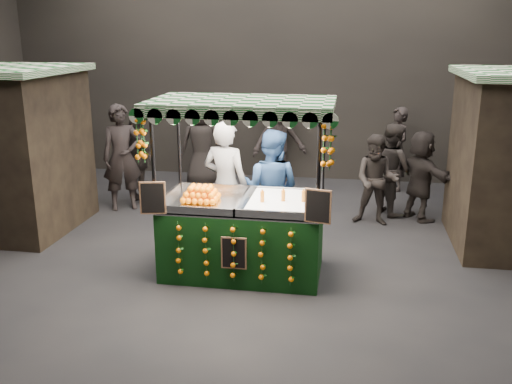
# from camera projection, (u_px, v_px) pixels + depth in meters

# --- Properties ---
(ground) EXTENTS (12.00, 12.00, 0.00)m
(ground) POSITION_uv_depth(u_px,v_px,m) (242.00, 267.00, 7.78)
(ground) COLOR black
(ground) RESTS_ON ground
(market_hall) EXTENTS (12.10, 10.10, 5.05)m
(market_hall) POSITION_uv_depth(u_px,v_px,m) (240.00, 9.00, 6.83)
(market_hall) COLOR black
(market_hall) RESTS_ON ground
(juice_stall) EXTENTS (2.39, 1.40, 2.31)m
(juice_stall) POSITION_uv_depth(u_px,v_px,m) (243.00, 222.00, 7.39)
(juice_stall) COLOR black
(juice_stall) RESTS_ON ground
(vendor_grey) EXTENTS (0.78, 0.61, 1.90)m
(vendor_grey) POSITION_uv_depth(u_px,v_px,m) (226.00, 185.00, 8.27)
(vendor_grey) COLOR slate
(vendor_grey) RESTS_ON ground
(vendor_blue) EXTENTS (0.98, 0.84, 1.78)m
(vendor_blue) POSITION_uv_depth(u_px,v_px,m) (271.00, 189.00, 8.29)
(vendor_blue) COLOR navy
(vendor_blue) RESTS_ON ground
(shopper_0) EXTENTS (0.82, 0.73, 1.90)m
(shopper_0) POSITION_uv_depth(u_px,v_px,m) (122.00, 157.00, 10.05)
(shopper_0) COLOR black
(shopper_0) RESTS_ON ground
(shopper_1) EXTENTS (0.82, 0.68, 1.51)m
(shopper_1) POSITION_uv_depth(u_px,v_px,m) (376.00, 180.00, 9.29)
(shopper_1) COLOR #292321
(shopper_1) RESTS_ON ground
(shopper_2) EXTENTS (1.02, 0.90, 1.65)m
(shopper_2) POSITION_uv_depth(u_px,v_px,m) (138.00, 159.00, 10.49)
(shopper_2) COLOR black
(shopper_2) RESTS_ON ground
(shopper_3) EXTENTS (1.33, 1.06, 1.80)m
(shopper_3) POSITION_uv_depth(u_px,v_px,m) (279.00, 140.00, 11.89)
(shopper_3) COLOR black
(shopper_3) RESTS_ON ground
(shopper_4) EXTENTS (0.99, 0.81, 1.74)m
(shopper_4) POSITION_uv_depth(u_px,v_px,m) (201.00, 144.00, 11.58)
(shopper_4) COLOR black
(shopper_4) RESTS_ON ground
(shopper_5) EXTENTS (1.22, 1.41, 1.54)m
(shopper_5) POSITION_uv_depth(u_px,v_px,m) (421.00, 176.00, 9.52)
(shopper_5) COLOR black
(shopper_5) RESTS_ON ground
(shopper_6) EXTENTS (0.60, 0.72, 1.68)m
(shopper_6) POSITION_uv_depth(u_px,v_px,m) (397.00, 149.00, 11.26)
(shopper_6) COLOR black
(shopper_6) RESTS_ON ground
(shopper_7) EXTENTS (0.91, 0.98, 1.60)m
(shopper_7) POSITION_uv_depth(u_px,v_px,m) (392.00, 169.00, 9.85)
(shopper_7) COLOR #2E2825
(shopper_7) RESTS_ON ground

